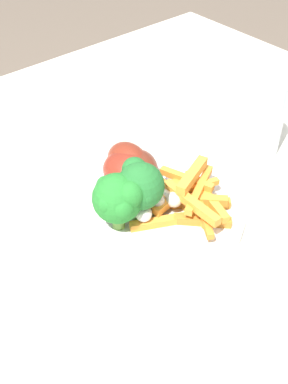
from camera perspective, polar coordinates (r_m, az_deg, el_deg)
dining_table at (r=0.71m, az=-4.34°, el=-7.34°), size 1.06×0.76×0.72m
dinner_plate at (r=0.60m, az=-0.00°, el=-1.86°), size 0.25×0.25×0.01m
broccoli_floret_front at (r=0.55m, az=-0.40°, el=0.84°), size 0.05×0.06×0.08m
broccoli_floret_middle at (r=0.54m, az=-2.95°, el=-0.76°), size 0.06×0.06×0.07m
carrot_fries_pile at (r=0.59m, az=5.05°, el=-0.77°), size 0.14×0.12×0.04m
chicken_drumstick_near at (r=0.62m, az=-1.54°, el=3.07°), size 0.07×0.12×0.05m
chicken_drumstick_far at (r=0.61m, az=-1.61°, el=2.30°), size 0.07×0.12×0.05m
chicken_drumstick_extra at (r=0.61m, az=-0.73°, el=2.20°), size 0.10×0.12×0.04m
fork at (r=0.94m, az=8.44°, el=14.22°), size 0.11×0.17×0.00m
water_glass at (r=0.70m, az=13.14°, el=8.49°), size 0.07×0.07×0.11m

